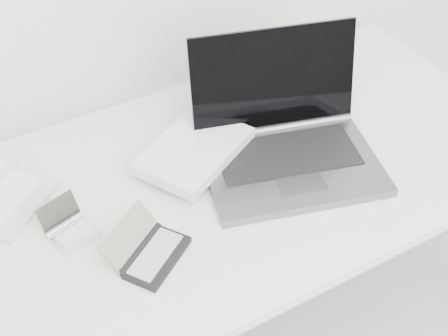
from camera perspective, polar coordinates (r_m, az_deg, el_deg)
desk at (r=1.59m, az=0.22°, el=-1.65°), size 1.60×0.80×0.73m
laptop_large at (r=1.57m, az=3.42°, el=2.22°), size 0.63×0.51×0.29m
pda_silver at (r=1.44m, az=-13.95°, el=-5.43°), size 0.12×0.13×0.08m
palmtop_charcoal at (r=1.37m, az=-6.83°, el=-7.62°), size 0.21×0.20×0.08m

